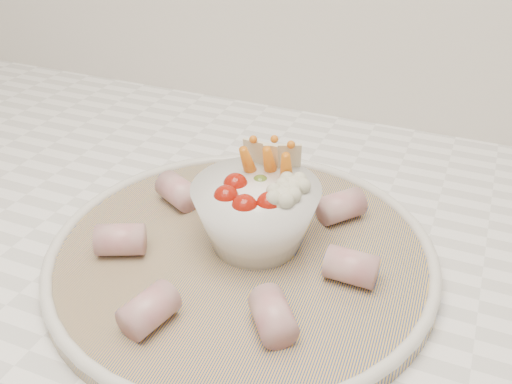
% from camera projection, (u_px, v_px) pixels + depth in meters
% --- Properties ---
extents(serving_platter, '(0.40, 0.40, 0.02)m').
position_uv_depth(serving_platter, '(242.00, 253.00, 0.56)').
color(serving_platter, navy).
rests_on(serving_platter, kitchen_counter).
extents(veggie_bowl, '(0.12, 0.12, 0.10)m').
position_uv_depth(veggie_bowl, '(257.00, 212.00, 0.55)').
color(veggie_bowl, white).
rests_on(veggie_bowl, serving_platter).
extents(cured_meat_rolls, '(0.27, 0.29, 0.03)m').
position_uv_depth(cured_meat_rolls, '(241.00, 237.00, 0.55)').
color(cured_meat_rolls, '#A74C57').
rests_on(cured_meat_rolls, serving_platter).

